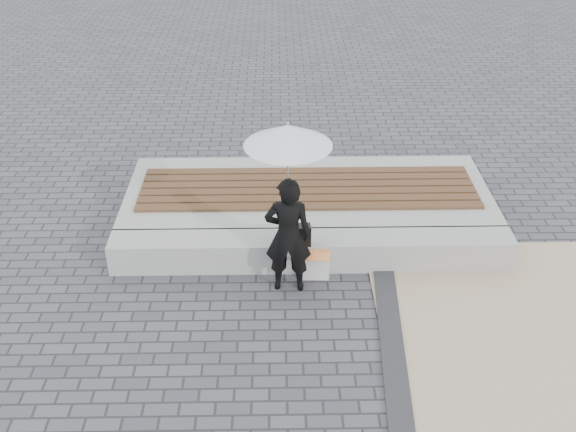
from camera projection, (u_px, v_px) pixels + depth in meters
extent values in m
plane|color=#46454A|center=(319.00, 351.00, 7.21)|extent=(80.00, 80.00, 0.00)
cube|color=#2A2A2C|center=(396.00, 384.00, 6.79)|extent=(0.61, 5.20, 0.04)
cube|color=#A7A7A2|center=(312.00, 250.00, 8.47)|extent=(5.00, 0.45, 0.40)
cube|color=#9A9A95|center=(308.00, 202.00, 9.49)|extent=(5.00, 2.00, 0.40)
imported|color=black|center=(288.00, 235.00, 7.78)|extent=(0.55, 0.38, 1.48)
cylinder|color=#ACACB1|center=(288.00, 185.00, 7.43)|extent=(0.02, 0.02, 0.95)
cone|color=silver|center=(288.00, 135.00, 7.12)|extent=(0.95, 0.95, 0.23)
sphere|color=#ACACB1|center=(288.00, 124.00, 7.05)|extent=(0.03, 0.03, 0.03)
cube|color=black|center=(295.00, 235.00, 8.15)|extent=(0.39, 0.16, 0.27)
cube|color=silver|center=(315.00, 265.00, 8.24)|extent=(0.35, 0.16, 0.36)
cube|color=red|center=(316.00, 255.00, 8.10)|extent=(0.35, 0.27, 0.01)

